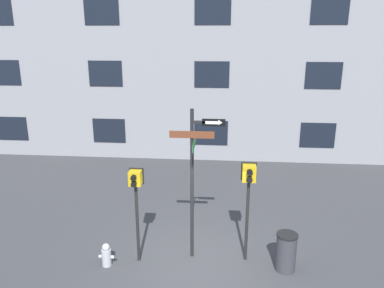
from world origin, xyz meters
The scene contains 7 objects.
ground_plane centered at (0.00, 0.00, 0.00)m, with size 60.00×60.00×0.00m, color #38383A.
building_facade centered at (0.00, 8.57, 6.65)m, with size 24.00×0.64×13.31m.
street_sign_pole centered at (-0.11, 0.31, 2.41)m, with size 1.35×1.06×4.00m.
pedestrian_signal_left centered at (-1.55, 0.00, 1.97)m, with size 0.36×0.40×2.52m.
pedestrian_signal_right centered at (1.24, 0.28, 2.10)m, with size 0.39×0.40×2.66m.
fire_hydrant centered at (-2.32, -0.30, 0.30)m, with size 0.40×0.24×0.62m.
trash_bin centered at (2.21, -0.08, 0.50)m, with size 0.53×0.53×1.00m.
Camera 1 is at (0.59, -8.41, 5.72)m, focal length 35.00 mm.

